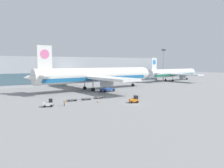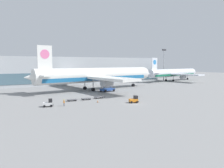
# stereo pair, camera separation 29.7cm
# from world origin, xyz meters

# --- Properties ---
(ground_plane) EXTENTS (400.00, 400.00, 0.00)m
(ground_plane) POSITION_xyz_m (0.00, 0.00, 0.00)
(ground_plane) COLOR gray
(terminal_building) EXTENTS (90.00, 18.20, 14.00)m
(terminal_building) POSITION_xyz_m (11.06, 65.70, 6.99)
(terminal_building) COLOR #B2B7BC
(terminal_building) RESTS_ON ground_plane
(light_mast) EXTENTS (2.80, 0.50, 19.48)m
(light_mast) POSITION_xyz_m (59.22, 54.88, 11.50)
(light_mast) COLOR #9EA0A5
(light_mast) RESTS_ON ground_plane
(airplane_main) EXTENTS (57.83, 48.66, 17.00)m
(airplane_main) POSITION_xyz_m (3.77, 33.14, 5.84)
(airplane_main) COLOR white
(airplane_main) RESTS_ON ground_plane
(airplane_distant) EXTENTS (47.17, 39.87, 13.93)m
(airplane_distant) POSITION_xyz_m (63.78, 52.03, 4.79)
(airplane_distant) COLOR silver
(airplane_distant) RESTS_ON ground_plane
(scissor_lift_loader) EXTENTS (5.59, 4.04, 5.51)m
(scissor_lift_loader) POSITION_xyz_m (5.35, 26.05, 2.09)
(scissor_lift_loader) COLOR #284C99
(scissor_lift_loader) RESTS_ON ground_plane
(baggage_tug_foreground) EXTENTS (2.67, 2.04, 2.00)m
(baggage_tug_foreground) POSITION_xyz_m (-21.15, 6.73, 0.88)
(baggage_tug_foreground) COLOR silver
(baggage_tug_foreground) RESTS_ON ground_plane
(baggage_tug_mid) EXTENTS (2.70, 2.11, 2.00)m
(baggage_tug_mid) POSITION_xyz_m (0.71, 1.04, 0.88)
(baggage_tug_mid) COLOR orange
(baggage_tug_mid) RESTS_ON ground_plane
(baggage_dolly_lead) EXTENTS (3.73, 1.62, 0.48)m
(baggage_dolly_lead) POSITION_xyz_m (-13.35, 11.93, 0.39)
(baggage_dolly_lead) COLOR #56565B
(baggage_dolly_lead) RESTS_ON ground_plane
(baggage_dolly_second) EXTENTS (3.73, 1.62, 0.48)m
(baggage_dolly_second) POSITION_xyz_m (-9.00, 11.97, 0.39)
(baggage_dolly_second) COLOR #56565B
(baggage_dolly_second) RESTS_ON ground_plane
(baggage_dolly_third) EXTENTS (3.73, 1.62, 0.48)m
(baggage_dolly_third) POSITION_xyz_m (-4.57, 12.65, 0.39)
(baggage_dolly_third) COLOR #56565B
(baggage_dolly_third) RESTS_ON ground_plane
(ground_crew_near) EXTENTS (0.25, 0.57, 1.69)m
(ground_crew_near) POSITION_xyz_m (-17.51, 5.67, 0.99)
(ground_crew_near) COLOR black
(ground_crew_near) RESTS_ON ground_plane
(traffic_cone_near) EXTENTS (0.40, 0.40, 0.61)m
(traffic_cone_near) POSITION_xyz_m (-7.79, 6.41, 0.30)
(traffic_cone_near) COLOR black
(traffic_cone_near) RESTS_ON ground_plane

